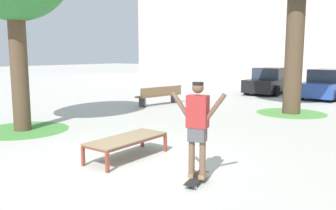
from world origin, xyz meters
name	(u,v)px	position (x,y,z in m)	size (l,w,h in m)	color
ground_plane	(123,167)	(0.00, 0.00, 0.00)	(120.00, 120.00, 0.00)	#B7B5AD
skate_box	(127,140)	(-0.35, 0.48, 0.41)	(0.76, 1.90, 0.46)	brown
skateboard	(197,179)	(1.65, 0.14, 0.08)	(0.37, 0.82, 0.09)	black
skater	(198,123)	(1.65, 0.14, 1.07)	(0.99, 0.35, 1.69)	brown
grass_patch_near_left	(23,130)	(-4.84, 0.72, 0.00)	(2.67, 2.67, 0.01)	#47893D
grass_patch_mid_back	(291,113)	(0.66, 8.59, 0.00)	(2.61, 2.61, 0.01)	#519342
car_black	(271,81)	(-2.54, 14.97, 0.69)	(1.95, 4.22, 1.50)	black
car_blue	(328,85)	(0.66, 14.54, 0.69)	(2.17, 4.32, 1.50)	#28479E
park_bench	(160,95)	(-4.78, 7.32, 0.45)	(0.85, 2.44, 0.83)	brown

